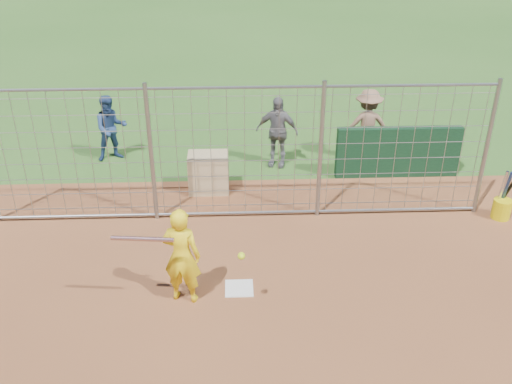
{
  "coord_description": "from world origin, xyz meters",
  "views": [
    {
      "loc": [
        -0.03,
        -7.24,
        5.41
      ],
      "look_at": [
        0.3,
        0.8,
        1.15
      ],
      "focal_mm": 40.0,
      "sensor_mm": 36.0,
      "label": 1
    }
  ],
  "objects_px": {
    "bucket_with_bats": "(502,206)",
    "batter": "(182,256)",
    "bystander_a": "(111,128)",
    "bystander_b": "(277,132)",
    "bystander_c": "(367,125)",
    "equipment_bin": "(209,173)"
  },
  "relations": [
    {
      "from": "bystander_b",
      "to": "bucket_with_bats",
      "type": "height_order",
      "value": "bystander_b"
    },
    {
      "from": "batter",
      "to": "bystander_a",
      "type": "xyz_separation_m",
      "value": [
        -1.95,
        5.13,
        -0.02
      ]
    },
    {
      "from": "bystander_a",
      "to": "bystander_b",
      "type": "xyz_separation_m",
      "value": [
        3.66,
        -0.48,
        0.05
      ]
    },
    {
      "from": "bystander_a",
      "to": "bucket_with_bats",
      "type": "distance_m",
      "value": 8.24
    },
    {
      "from": "batter",
      "to": "equipment_bin",
      "type": "relative_size",
      "value": 1.92
    },
    {
      "from": "equipment_bin",
      "to": "bucket_with_bats",
      "type": "distance_m",
      "value": 5.62
    },
    {
      "from": "bystander_b",
      "to": "bystander_c",
      "type": "bearing_deg",
      "value": 23.48
    },
    {
      "from": "batter",
      "to": "bystander_c",
      "type": "height_order",
      "value": "bystander_c"
    },
    {
      "from": "bystander_b",
      "to": "bystander_c",
      "type": "xyz_separation_m",
      "value": [
        2.02,
        0.23,
        0.02
      ]
    },
    {
      "from": "batter",
      "to": "bystander_c",
      "type": "relative_size",
      "value": 0.94
    },
    {
      "from": "bucket_with_bats",
      "to": "batter",
      "type": "bearing_deg",
      "value": -159.35
    },
    {
      "from": "batter",
      "to": "bystander_a",
      "type": "relative_size",
      "value": 1.03
    },
    {
      "from": "batter",
      "to": "bucket_with_bats",
      "type": "xyz_separation_m",
      "value": [
        5.72,
        2.16,
        -0.52
      ]
    },
    {
      "from": "bystander_a",
      "to": "bystander_b",
      "type": "distance_m",
      "value": 3.69
    },
    {
      "from": "bystander_c",
      "to": "equipment_bin",
      "type": "distance_m",
      "value": 3.77
    },
    {
      "from": "bystander_b",
      "to": "equipment_bin",
      "type": "bearing_deg",
      "value": -124.42
    },
    {
      "from": "bystander_a",
      "to": "batter",
      "type": "bearing_deg",
      "value": -89.42
    },
    {
      "from": "bystander_a",
      "to": "bystander_b",
      "type": "bearing_deg",
      "value": -27.64
    },
    {
      "from": "batter",
      "to": "bucket_with_bats",
      "type": "bearing_deg",
      "value": -146.06
    },
    {
      "from": "bystander_c",
      "to": "bystander_a",
      "type": "bearing_deg",
      "value": 0.17
    },
    {
      "from": "batter",
      "to": "bystander_a",
      "type": "distance_m",
      "value": 5.48
    },
    {
      "from": "batter",
      "to": "bucket_with_bats",
      "type": "distance_m",
      "value": 6.14
    }
  ]
}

